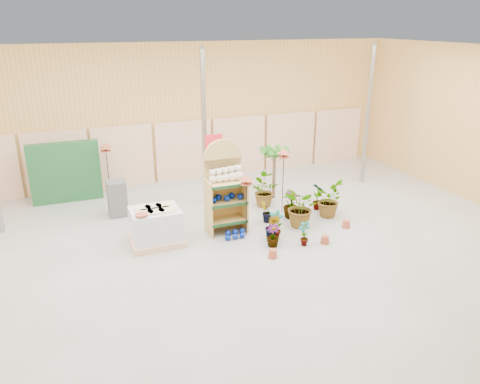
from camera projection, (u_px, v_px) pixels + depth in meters
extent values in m
cube|color=gray|center=(251.00, 257.00, 10.88)|extent=(15.00, 12.00, 0.10)
cube|color=white|center=(253.00, 51.00, 9.29)|extent=(15.00, 12.00, 0.10)
cube|color=tan|center=(181.00, 113.00, 15.37)|extent=(15.00, 0.10, 4.50)
cylinder|color=gray|center=(368.00, 115.00, 15.02)|extent=(0.14, 0.14, 4.50)
cylinder|color=gray|center=(204.00, 129.00, 13.14)|extent=(0.14, 0.14, 4.50)
cube|color=tan|center=(57.00, 163.00, 14.33)|extent=(1.90, 0.06, 2.00)
cube|color=tan|center=(123.00, 157.00, 15.01)|extent=(1.90, 0.06, 2.00)
cube|color=tan|center=(184.00, 151.00, 15.69)|extent=(1.90, 0.06, 2.00)
cube|color=tan|center=(239.00, 145.00, 16.37)|extent=(1.90, 0.06, 2.00)
cube|color=tan|center=(290.00, 140.00, 17.06)|extent=(1.90, 0.06, 2.00)
cube|color=tan|center=(337.00, 136.00, 17.74)|extent=(1.90, 0.06, 2.00)
cube|color=tan|center=(223.00, 194.00, 11.97)|extent=(1.00, 0.09, 1.88)
cylinder|color=tan|center=(222.00, 159.00, 11.65)|extent=(1.00, 0.09, 1.00)
cube|color=tan|center=(227.00, 220.00, 11.93)|extent=(0.95, 0.56, 0.04)
cube|color=#0F3819|center=(231.00, 224.00, 11.69)|extent=(0.95, 0.04, 0.07)
cube|color=tan|center=(227.00, 202.00, 11.76)|extent=(0.95, 0.56, 0.04)
cube|color=#0F3819|center=(230.00, 206.00, 11.52)|extent=(0.95, 0.04, 0.07)
cube|color=tan|center=(226.00, 183.00, 11.59)|extent=(0.95, 0.56, 0.04)
cube|color=#0F3819|center=(230.00, 187.00, 11.34)|extent=(0.95, 0.04, 0.07)
cube|color=tan|center=(209.00, 208.00, 11.63)|extent=(0.05, 0.55, 1.44)
cube|color=tan|center=(244.00, 203.00, 11.96)|extent=(0.05, 0.55, 1.44)
sphere|color=#F2E1CD|center=(213.00, 179.00, 11.49)|extent=(0.20, 0.20, 0.20)
sphere|color=#F2E1CD|center=(213.00, 173.00, 11.43)|extent=(0.15, 0.15, 0.15)
sphere|color=#F2E1CD|center=(219.00, 178.00, 11.54)|extent=(0.21, 0.21, 0.21)
sphere|color=#F2E1CD|center=(219.00, 172.00, 11.49)|extent=(0.15, 0.15, 0.15)
sphere|color=#F2E1CD|center=(225.00, 177.00, 11.60)|extent=(0.22, 0.22, 0.22)
sphere|color=#F2E1CD|center=(225.00, 171.00, 11.54)|extent=(0.15, 0.15, 0.15)
sphere|color=#F2E1CD|center=(232.00, 176.00, 11.65)|extent=(0.23, 0.23, 0.23)
sphere|color=#F2E1CD|center=(232.00, 169.00, 11.59)|extent=(0.15, 0.15, 0.15)
sphere|color=#F2E1CD|center=(238.00, 175.00, 11.71)|extent=(0.24, 0.24, 0.24)
sphere|color=#F2E1CD|center=(238.00, 168.00, 11.64)|extent=(0.15, 0.15, 0.15)
sphere|color=navy|center=(213.00, 200.00, 11.58)|extent=(0.17, 0.17, 0.17)
sphere|color=navy|center=(219.00, 197.00, 11.76)|extent=(0.17, 0.17, 0.17)
sphere|color=navy|center=(227.00, 198.00, 11.70)|extent=(0.17, 0.17, 0.17)
sphere|color=navy|center=(232.00, 196.00, 11.88)|extent=(0.17, 0.17, 0.17)
sphere|color=navy|center=(240.00, 196.00, 11.82)|extent=(0.17, 0.17, 0.17)
sphere|color=navy|center=(228.00, 238.00, 11.54)|extent=(0.15, 0.15, 0.15)
sphere|color=navy|center=(228.00, 233.00, 11.78)|extent=(0.15, 0.15, 0.15)
sphere|color=navy|center=(235.00, 237.00, 11.60)|extent=(0.15, 0.15, 0.15)
sphere|color=navy|center=(235.00, 232.00, 11.85)|extent=(0.15, 0.15, 0.15)
sphere|color=navy|center=(242.00, 235.00, 11.67)|extent=(0.15, 0.15, 0.15)
sphere|color=navy|center=(242.00, 231.00, 11.91)|extent=(0.15, 0.15, 0.15)
cube|color=tan|center=(157.00, 240.00, 11.39)|extent=(1.26, 1.06, 0.16)
cube|color=silver|center=(156.00, 224.00, 11.24)|extent=(1.16, 0.95, 0.73)
cylinder|color=beige|center=(145.00, 213.00, 10.88)|extent=(0.42, 0.42, 0.04)
cylinder|color=beige|center=(156.00, 211.00, 10.97)|extent=(0.42, 0.42, 0.04)
cylinder|color=beige|center=(167.00, 210.00, 11.06)|extent=(0.42, 0.42, 0.04)
cylinder|color=beige|center=(142.00, 208.00, 11.15)|extent=(0.42, 0.42, 0.04)
cylinder|color=beige|center=(153.00, 206.00, 11.24)|extent=(0.42, 0.42, 0.04)
cylinder|color=beige|center=(164.00, 205.00, 11.33)|extent=(0.42, 0.42, 0.04)
cube|color=#3E3E3F|center=(118.00, 207.00, 12.98)|extent=(0.50, 0.50, 0.50)
cube|color=#3E3E3F|center=(116.00, 190.00, 12.81)|extent=(0.50, 0.50, 0.50)
cube|color=#194F27|center=(65.00, 172.00, 13.80)|extent=(2.00, 0.30, 1.80)
cylinder|color=gray|center=(214.00, 172.00, 13.14)|extent=(0.05, 0.05, 2.20)
cube|color=red|center=(214.00, 142.00, 12.79)|extent=(0.50, 0.03, 0.40)
cylinder|color=black|center=(246.00, 210.00, 11.61)|extent=(0.02, 0.02, 1.38)
cylinder|color=#9F442D|center=(246.00, 184.00, 11.37)|extent=(0.30, 0.30, 0.02)
cone|color=#9F442D|center=(246.00, 177.00, 11.31)|extent=(0.34, 0.34, 0.14)
cylinder|color=black|center=(283.00, 185.00, 12.99)|extent=(0.02, 0.02, 1.63)
cylinder|color=#9F442D|center=(284.00, 157.00, 12.71)|extent=(0.30, 0.30, 0.02)
cone|color=#9F442D|center=(284.00, 151.00, 12.65)|extent=(0.34, 0.34, 0.14)
cylinder|color=black|center=(108.00, 176.00, 13.86)|extent=(0.02, 0.02, 1.54)
cylinder|color=#9F442D|center=(106.00, 151.00, 13.59)|extent=(0.30, 0.30, 0.02)
cone|color=#9F442D|center=(105.00, 145.00, 13.53)|extent=(0.34, 0.34, 0.14)
cylinder|color=brown|center=(274.00, 177.00, 14.11)|extent=(0.10, 0.10, 1.35)
imported|color=#2A6D1D|center=(276.00, 224.00, 11.60)|extent=(0.45, 0.45, 0.72)
imported|color=#2A6D1D|center=(272.00, 227.00, 11.51)|extent=(0.48, 0.48, 0.68)
imported|color=#2A6D1D|center=(302.00, 207.00, 12.17)|extent=(0.96, 1.07, 1.08)
imported|color=#2A6D1D|center=(291.00, 204.00, 12.79)|extent=(0.58, 0.58, 0.78)
imported|color=#2A6D1D|center=(318.00, 196.00, 13.31)|extent=(0.35, 0.47, 0.83)
imported|color=#2A6D1D|center=(266.00, 212.00, 12.50)|extent=(0.38, 0.34, 0.60)
imported|color=#2A6D1D|center=(263.00, 191.00, 13.58)|extent=(0.95, 1.02, 0.94)
imported|color=#2A6D1D|center=(273.00, 236.00, 11.18)|extent=(0.44, 0.44, 0.56)
imported|color=#2A6D1D|center=(304.00, 233.00, 11.22)|extent=(0.29, 0.37, 0.62)
imported|color=#2A6D1D|center=(328.00, 199.00, 12.88)|extent=(1.14, 1.16, 0.98)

